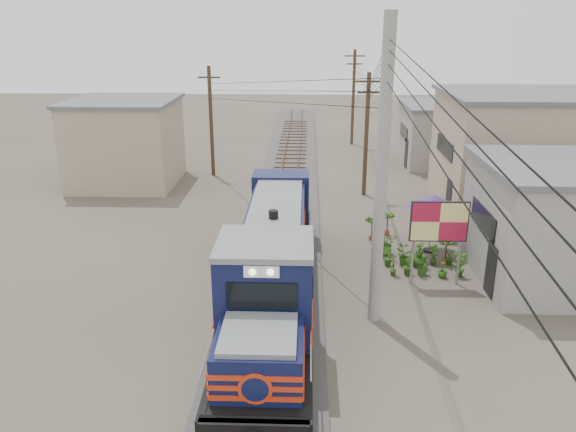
{
  "coord_description": "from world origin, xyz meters",
  "views": [
    {
      "loc": [
        1.16,
        -17.6,
        9.76
      ],
      "look_at": [
        0.41,
        3.82,
        2.2
      ],
      "focal_mm": 35.0,
      "sensor_mm": 36.0,
      "label": 1
    }
  ],
  "objects_px": {
    "locomotive": "(273,263)",
    "vendor": "(449,222)",
    "billboard": "(439,224)",
    "market_umbrella": "(433,201)"
  },
  "relations": [
    {
      "from": "locomotive",
      "to": "market_umbrella",
      "type": "relative_size",
      "value": 4.91
    },
    {
      "from": "locomotive",
      "to": "market_umbrella",
      "type": "bearing_deg",
      "value": 38.18
    },
    {
      "from": "billboard",
      "to": "vendor",
      "type": "distance_m",
      "value": 5.06
    },
    {
      "from": "vendor",
      "to": "market_umbrella",
      "type": "bearing_deg",
      "value": 21.84
    },
    {
      "from": "vendor",
      "to": "locomotive",
      "type": "bearing_deg",
      "value": 12.66
    },
    {
      "from": "vendor",
      "to": "billboard",
      "type": "bearing_deg",
      "value": 43.25
    },
    {
      "from": "locomotive",
      "to": "vendor",
      "type": "xyz_separation_m",
      "value": [
        7.74,
        6.51,
        -0.7
      ]
    },
    {
      "from": "locomotive",
      "to": "vendor",
      "type": "bearing_deg",
      "value": 40.06
    },
    {
      "from": "locomotive",
      "to": "vendor",
      "type": "height_order",
      "value": "locomotive"
    },
    {
      "from": "locomotive",
      "to": "vendor",
      "type": "distance_m",
      "value": 10.14
    }
  ]
}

